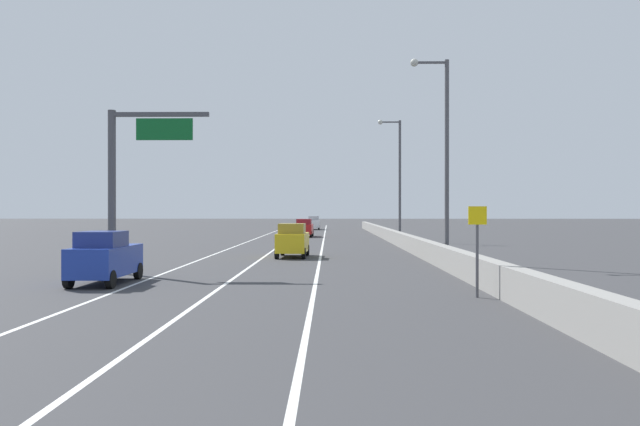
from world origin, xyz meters
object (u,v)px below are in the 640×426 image
object	(u,v)px
car_red_0	(304,228)
car_yellow_1	(293,240)
overhead_sign_gantry	(128,170)
lamp_post_right_second	(443,147)
speed_advisory_sign	(477,244)
car_white_3	(314,223)
lamp_post_right_third	(397,172)
car_blue_2	(105,258)

from	to	relation	value
car_red_0	car_yellow_1	world-z (taller)	car_yellow_1
overhead_sign_gantry	lamp_post_right_second	bearing A→B (deg)	20.68
speed_advisory_sign	car_white_3	size ratio (longest dim) A/B	0.63
lamp_post_right_third	car_yellow_1	world-z (taller)	lamp_post_right_third
car_red_0	car_blue_2	size ratio (longest dim) A/B	1.16
speed_advisory_sign	car_red_0	size ratio (longest dim) A/B	0.63
lamp_post_right_second	speed_advisory_sign	bearing A→B (deg)	-95.78
car_blue_2	lamp_post_right_third	bearing A→B (deg)	65.57
car_blue_2	car_yellow_1	bearing A→B (deg)	64.99
overhead_sign_gantry	lamp_post_right_second	size ratio (longest dim) A/B	0.67
car_red_0	car_blue_2	world-z (taller)	car_blue_2
lamp_post_right_second	car_blue_2	bearing A→B (deg)	-145.77
lamp_post_right_second	lamp_post_right_third	xyz separation A→B (m)	(0.02, 22.92, 0.00)
speed_advisory_sign	overhead_sign_gantry	bearing A→B (deg)	150.38
car_red_0	car_white_3	size ratio (longest dim) A/B	1.00
car_blue_2	lamp_post_right_second	bearing A→B (deg)	34.23
car_yellow_1	car_white_3	xyz separation A→B (m)	(-0.12, 56.51, -0.01)
car_blue_2	car_white_3	world-z (taller)	car_blue_2
speed_advisory_sign	car_red_0	bearing A→B (deg)	99.04
overhead_sign_gantry	lamp_post_right_third	bearing A→B (deg)	61.57
speed_advisory_sign	car_blue_2	world-z (taller)	speed_advisory_sign
car_yellow_1	lamp_post_right_second	bearing A→B (deg)	-23.72
overhead_sign_gantry	car_yellow_1	size ratio (longest dim) A/B	1.85
overhead_sign_gantry	lamp_post_right_third	xyz separation A→B (m)	(15.59, 28.80, 1.67)
car_yellow_1	car_white_3	world-z (taller)	car_yellow_1
speed_advisory_sign	lamp_post_right_third	bearing A→B (deg)	87.77
speed_advisory_sign	lamp_post_right_second	size ratio (longest dim) A/B	0.27
overhead_sign_gantry	car_yellow_1	world-z (taller)	overhead_sign_gantry
lamp_post_right_second	lamp_post_right_third	bearing A→B (deg)	89.94
lamp_post_right_third	car_blue_2	bearing A→B (deg)	-114.43
car_yellow_1	car_white_3	bearing A→B (deg)	90.12
overhead_sign_gantry	car_white_3	size ratio (longest dim) A/B	1.57
car_red_0	car_yellow_1	xyz separation A→B (m)	(0.48, -30.03, 0.05)
overhead_sign_gantry	car_blue_2	bearing A→B (deg)	-83.11
lamp_post_right_third	car_white_3	world-z (taller)	lamp_post_right_third
speed_advisory_sign	car_white_3	distance (m)	74.54
car_blue_2	car_white_3	size ratio (longest dim) A/B	0.86
speed_advisory_sign	car_white_3	xyz separation A→B (m)	(-7.23, 74.18, -0.74)
car_blue_2	car_white_3	distance (m)	70.78
lamp_post_right_third	car_white_3	distance (m)	38.71
car_blue_2	car_red_0	bearing A→B (deg)	82.18
car_white_3	lamp_post_right_third	bearing A→B (deg)	-76.94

